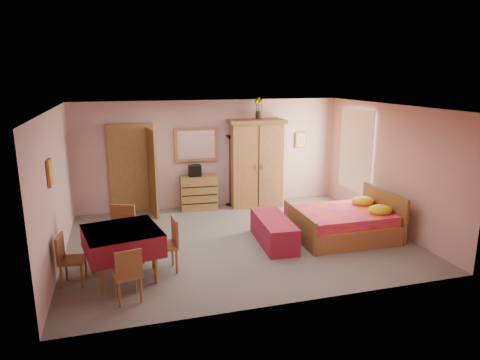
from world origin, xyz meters
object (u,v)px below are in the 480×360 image
object	(u,v)px
sunflower_vase	(259,108)
chair_south	(127,274)
bed	(343,215)
dining_table	(123,254)
chair_north	(120,235)
chair_east	(164,245)
wardrobe	(256,163)
wall_mirror	(196,145)
stereo	(195,171)
bench	(274,231)
chair_west	(73,260)
floor_lamp	(230,171)
chest_of_drawers	(199,193)

from	to	relation	value
sunflower_vase	chair_south	xyz separation A→B (m)	(-3.31, -4.07, -1.98)
bed	dining_table	bearing A→B (deg)	-170.51
dining_table	chair_north	distance (m)	0.67
chair_north	chair_east	world-z (taller)	chair_north
wardrobe	sunflower_vase	bearing A→B (deg)	53.02
bed	chair_south	xyz separation A→B (m)	(-4.21, -1.40, -0.04)
wall_mirror	chair_east	size ratio (longest dim) A/B	1.14
stereo	chair_east	xyz separation A→B (m)	(-1.10, -3.22, -0.50)
wall_mirror	chair_south	xyz separation A→B (m)	(-1.79, -4.22, -1.13)
wall_mirror	stereo	size ratio (longest dim) A/B	3.56
bed	dining_table	distance (m)	4.30
wardrobe	bench	distance (m)	2.67
wall_mirror	stereo	world-z (taller)	wall_mirror
stereo	chair_west	distance (m)	4.17
chair_east	dining_table	bearing A→B (deg)	92.40
dining_table	stereo	bearing A→B (deg)	62.01
stereo	dining_table	size ratio (longest dim) A/B	0.26
wardrobe	dining_table	xyz separation A→B (m)	(-3.26, -3.23, -0.66)
floor_lamp	chair_north	world-z (taller)	floor_lamp
chair_south	chair_west	xyz separation A→B (m)	(-0.79, 0.74, -0.01)
wardrobe	chair_west	distance (m)	5.19
chest_of_drawers	sunflower_vase	size ratio (longest dim) A/B	1.68
chair_south	chair_east	distance (m)	1.02
bench	chair_east	size ratio (longest dim) A/B	1.67
wall_mirror	chair_north	size ratio (longest dim) A/B	1.06
wall_mirror	chair_west	xyz separation A→B (m)	(-2.58, -3.48, -1.14)
chair_north	chair_west	bearing A→B (deg)	66.29
chest_of_drawers	chair_west	world-z (taller)	chest_of_drawers
sunflower_vase	chair_north	xyz separation A→B (m)	(-3.39, -2.67, -1.91)
wardrobe	chair_east	world-z (taller)	wardrobe
wardrobe	chair_east	xyz separation A→B (m)	(-2.61, -3.15, -0.62)
chest_of_drawers	sunflower_vase	bearing A→B (deg)	6.22
sunflower_vase	bed	world-z (taller)	sunflower_vase
bench	chair_south	xyz separation A→B (m)	(-2.78, -1.46, 0.16)
bed	chair_south	size ratio (longest dim) A/B	2.35
chest_of_drawers	chair_west	bearing A→B (deg)	-124.43
stereo	dining_table	distance (m)	3.77
bench	chair_north	xyz separation A→B (m)	(-2.85, -0.06, 0.24)
stereo	chair_north	bearing A→B (deg)	-124.31
chest_of_drawers	floor_lamp	world-z (taller)	floor_lamp
floor_lamp	chair_east	xyz separation A→B (m)	(-1.99, -3.29, -0.43)
floor_lamp	chair_north	distance (m)	3.83
stereo	wardrobe	world-z (taller)	wardrobe
floor_lamp	chair_north	xyz separation A→B (m)	(-2.69, -2.70, -0.39)
dining_table	chair_east	distance (m)	0.66
bench	chair_south	bearing A→B (deg)	-152.21
chest_of_drawers	chair_south	size ratio (longest dim) A/B	1.05
chest_of_drawers	stereo	bearing A→B (deg)	169.88
sunflower_vase	bed	xyz separation A→B (m)	(0.90, -2.67, -1.95)
dining_table	chair_south	world-z (taller)	chair_south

